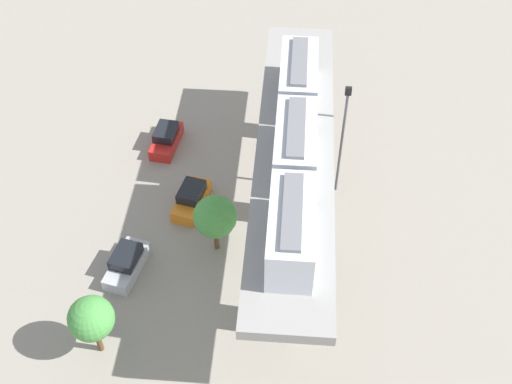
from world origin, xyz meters
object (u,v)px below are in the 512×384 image
Objects in this scene: parked_car_red at (166,139)px; tree_near_viaduct at (215,217)px; parked_car_silver at (127,263)px; signal_post at (342,137)px; parked_car_orange at (192,198)px; train at (295,146)px; tree_mid_lot at (91,319)px.

parked_car_red is 12.15m from tree_near_viaduct.
signal_post reaches higher than parked_car_silver.
parked_car_silver is at bearing -107.11° from parked_car_orange.
signal_post is (10.98, 2.51, 4.74)m from parked_car_orange.
parked_car_orange is 7.36m from parked_car_silver.
train reaches higher than signal_post.
tree_mid_lot is (-0.90, -19.23, 2.76)m from parked_car_red.
parked_car_orange is 0.91× the size of tree_mid_lot.
parked_car_silver is 0.91× the size of tree_mid_lot.
tree_mid_lot is (-3.99, -12.65, 2.76)m from parked_car_orange.
train is 4.57× the size of parked_car_orange.
tree_near_viaduct is (2.38, -3.96, 2.59)m from parked_car_orange.
parked_car_red is at bearing 100.34° from parked_car_silver.
parked_car_orange is 12.22m from signal_post.
tree_mid_lot is at bearing -138.45° from train.
tree_mid_lot is (-6.37, -8.69, 0.17)m from tree_near_viaduct.
parked_car_orange is at bearing 72.49° from tree_mid_lot.
parked_car_silver is 6.97m from tree_near_viaduct.
train is 4.67× the size of parked_car_red.
tree_near_viaduct is 0.49× the size of signal_post.
train is 2.07× the size of signal_post.
train reaches higher than parked_car_orange.
parked_car_orange is 7.27m from parked_car_red.
parked_car_orange and parked_car_red have the same top height.
parked_car_silver is at bearing -85.36° from parked_car_red.
tree_mid_lot reaches higher than parked_car_silver.
parked_car_silver is (-3.62, -6.41, 0.00)m from parked_car_orange.
tree_mid_lot is (-0.37, -6.24, 2.76)m from parked_car_silver.
parked_car_red is 0.90× the size of tree_near_viaduct.
signal_post is (8.60, 6.47, 2.15)m from tree_near_viaduct.
train is at bearing 41.55° from tree_mid_lot.
train is at bearing -124.70° from signal_post.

